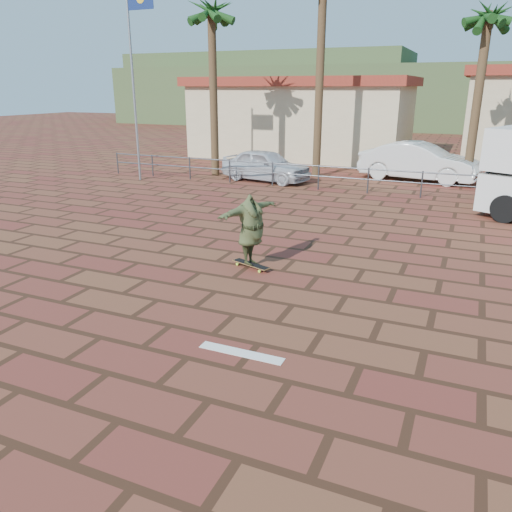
{
  "coord_description": "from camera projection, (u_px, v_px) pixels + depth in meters",
  "views": [
    {
      "loc": [
        3.66,
        -7.45,
        3.95
      ],
      "look_at": [
        -0.03,
        1.08,
        0.8
      ],
      "focal_mm": 35.0,
      "sensor_mm": 36.0,
      "label": 1
    }
  ],
  "objects": [
    {
      "name": "hill_back",
      "position": [
        269.0,
        87.0,
        64.78
      ],
      "size": [
        35.0,
        14.0,
        8.0
      ],
      "primitive_type": "cube",
      "color": "#384C28",
      "rests_on": "ground"
    },
    {
      "name": "longboard",
      "position": [
        251.0,
        264.0,
        11.47
      ],
      "size": [
        1.04,
        0.55,
        0.1
      ],
      "rotation": [
        0.0,
        0.0,
        -0.34
      ],
      "color": "olive",
      "rests_on": "ground"
    },
    {
      "name": "palm_far_left",
      "position": [
        211.0,
        17.0,
        21.48
      ],
      "size": [
        2.4,
        2.4,
        8.25
      ],
      "color": "brown",
      "rests_on": "ground"
    },
    {
      "name": "building_west",
      "position": [
        303.0,
        117.0,
        29.77
      ],
      "size": [
        12.6,
        7.6,
        4.5
      ],
      "color": "beige",
      "rests_on": "ground"
    },
    {
      "name": "paint_stripe",
      "position": [
        241.0,
        353.0,
        7.81
      ],
      "size": [
        1.4,
        0.22,
        0.01
      ],
      "primitive_type": "cube",
      "color": "white",
      "rests_on": "ground"
    },
    {
      "name": "car_silver",
      "position": [
        266.0,
        165.0,
        21.97
      ],
      "size": [
        4.28,
        2.36,
        1.38
      ],
      "primitive_type": "imported",
      "rotation": [
        0.0,
        0.0,
        1.38
      ],
      "color": "silver",
      "rests_on": "ground"
    },
    {
      "name": "skateboarder",
      "position": [
        251.0,
        230.0,
        11.21
      ],
      "size": [
        1.03,
        2.06,
        1.61
      ],
      "primitive_type": "imported",
      "rotation": [
        0.0,
        0.0,
        1.31
      ],
      "color": "#404827",
      "rests_on": "longboard"
    },
    {
      "name": "car_white",
      "position": [
        419.0,
        162.0,
        21.98
      ],
      "size": [
        5.28,
        2.56,
        1.67
      ],
      "primitive_type": "imported",
      "rotation": [
        0.0,
        0.0,
        1.41
      ],
      "color": "silver",
      "rests_on": "ground"
    },
    {
      "name": "guardrail",
      "position": [
        368.0,
        176.0,
        19.33
      ],
      "size": [
        24.06,
        0.06,
        1.0
      ],
      "color": "#47494F",
      "rests_on": "ground"
    },
    {
      "name": "flagpole",
      "position": [
        135.0,
        70.0,
        20.9
      ],
      "size": [
        1.3,
        0.1,
        8.0
      ],
      "color": "gray",
      "rests_on": "ground"
    },
    {
      "name": "palm_center",
      "position": [
        488.0,
        21.0,
        19.24
      ],
      "size": [
        2.4,
        2.4,
        7.75
      ],
      "color": "brown",
      "rests_on": "ground"
    },
    {
      "name": "hill_front",
      "position": [
        444.0,
        97.0,
        51.62
      ],
      "size": [
        70.0,
        18.0,
        6.0
      ],
      "primitive_type": "cube",
      "color": "#384C28",
      "rests_on": "ground"
    },
    {
      "name": "ground",
      "position": [
        234.0,
        315.0,
        9.12
      ],
      "size": [
        120.0,
        120.0,
        0.0
      ],
      "primitive_type": "plane",
      "color": "brown",
      "rests_on": "ground"
    }
  ]
}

